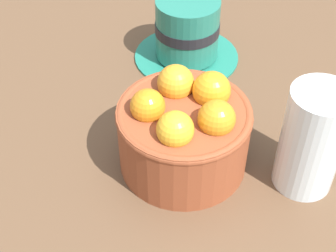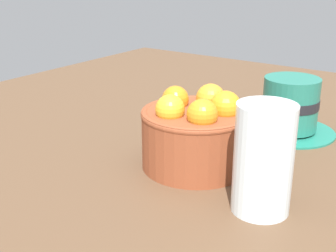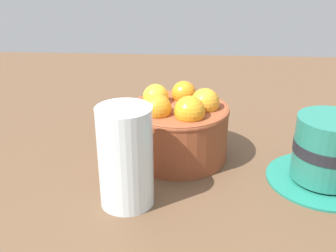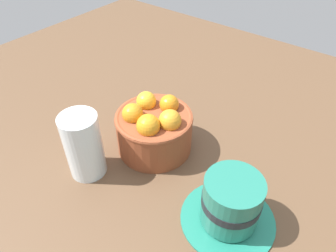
{
  "view_description": "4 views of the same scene",
  "coord_description": "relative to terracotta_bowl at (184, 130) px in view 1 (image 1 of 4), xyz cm",
  "views": [
    {
      "loc": [
        -35.2,
        9.93,
        40.14
      ],
      "look_at": [
        0.64,
        1.5,
        5.07
      ],
      "focal_mm": 52.96,
      "sensor_mm": 36.0,
      "label": 1
    },
    {
      "loc": [
        -45.2,
        -27.74,
        24.89
      ],
      "look_at": [
        -1.52,
        3.18,
        5.23
      ],
      "focal_mm": 47.96,
      "sensor_mm": 36.0,
      "label": 2
    },
    {
      "loc": [
        1.95,
        -51.36,
        27.54
      ],
      "look_at": [
        -1.41,
        0.5,
        4.42
      ],
      "focal_mm": 43.98,
      "sensor_mm": 36.0,
      "label": 3
    },
    {
      "loc": [
        27.89,
        -31.67,
        41.1
      ],
      "look_at": [
        1.92,
        1.57,
        5.07
      ],
      "focal_mm": 33.19,
      "sensor_mm": 36.0,
      "label": 4
    }
  ],
  "objects": [
    {
      "name": "ground_plane",
      "position": [
        -0.03,
        0.04,
        -6.23
      ],
      "size": [
        126.57,
        115.91,
        3.06
      ],
      "primitive_type": "cube",
      "color": "brown"
    },
    {
      "name": "terracotta_bowl",
      "position": [
        0.0,
        0.0,
        0.0
      ],
      "size": [
        13.82,
        13.82,
        10.17
      ],
      "color": "brown",
      "rests_on": "ground_plane"
    },
    {
      "name": "coffee_cup",
      "position": [
        18.65,
        -5.3,
        -0.73
      ],
      "size": [
        14.19,
        14.19,
        8.61
      ],
      "color": "#1E7661",
      "rests_on": "ground_plane"
    },
    {
      "name": "water_glass",
      "position": [
        -5.37,
        -11.47,
        1.17
      ],
      "size": [
        6.17,
        6.17,
        11.75
      ],
      "primitive_type": "cylinder",
      "color": "silver",
      "rests_on": "ground_plane"
    }
  ]
}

